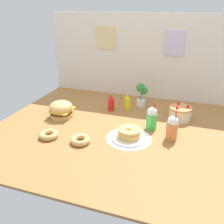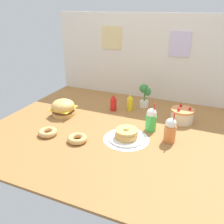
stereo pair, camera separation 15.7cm
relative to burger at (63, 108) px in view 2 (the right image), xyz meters
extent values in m
cube|color=#9E6B38|center=(0.57, -0.08, -0.09)|extent=(2.12, 1.81, 0.02)
cube|color=silver|center=(0.57, 0.82, 0.39)|extent=(2.12, 0.03, 0.94)
cube|color=beige|center=(0.18, 0.80, 0.59)|extent=(0.24, 0.01, 0.25)
cube|color=silver|center=(0.95, 0.80, 0.56)|extent=(0.22, 0.01, 0.25)
cylinder|color=white|center=(0.74, -0.20, -0.08)|extent=(0.38, 0.38, 0.00)
cylinder|color=#DBA859|center=(0.00, 0.00, -0.06)|extent=(0.22, 0.22, 0.04)
cylinder|color=#59331E|center=(0.00, 0.00, -0.02)|extent=(0.20, 0.20, 0.03)
cube|color=yellow|center=(0.00, 0.00, 0.00)|extent=(0.21, 0.21, 0.01)
ellipsoid|color=#E5B260|center=(0.00, 0.00, 0.02)|extent=(0.23, 0.23, 0.13)
cylinder|color=white|center=(0.74, -0.20, -0.07)|extent=(0.29, 0.29, 0.01)
cylinder|color=#E0AD5B|center=(0.74, -0.20, -0.05)|extent=(0.19, 0.19, 0.02)
cylinder|color=#E0AD5B|center=(0.74, -0.20, -0.02)|extent=(0.18, 0.18, 0.02)
cylinder|color=#E0AD5B|center=(0.74, -0.20, 0.00)|extent=(0.18, 0.18, 0.02)
cube|color=#F7E072|center=(0.74, -0.20, 0.02)|extent=(0.04, 0.04, 0.02)
cylinder|color=beige|center=(1.11, 0.30, -0.02)|extent=(0.21, 0.21, 0.11)
cylinder|color=#EA8C4C|center=(1.11, 0.30, 0.04)|extent=(0.21, 0.21, 0.02)
sphere|color=red|center=(1.17, 0.31, 0.06)|extent=(0.03, 0.03, 0.03)
sphere|color=red|center=(1.08, 0.36, 0.06)|extent=(0.03, 0.03, 0.03)
sphere|color=red|center=(1.07, 0.25, 0.06)|extent=(0.03, 0.03, 0.03)
cylinder|color=red|center=(0.41, 0.30, -0.01)|extent=(0.07, 0.07, 0.13)
cone|color=red|center=(0.41, 0.30, 0.07)|extent=(0.05, 0.05, 0.04)
cylinder|color=yellow|center=(0.57, 0.38, -0.01)|extent=(0.07, 0.07, 0.13)
cone|color=yellow|center=(0.57, 0.38, 0.07)|extent=(0.05, 0.05, 0.04)
cylinder|color=green|center=(0.88, 0.03, -0.01)|extent=(0.09, 0.09, 0.14)
sphere|color=white|center=(0.88, 0.03, 0.08)|extent=(0.09, 0.09, 0.09)
cylinder|color=red|center=(0.90, 0.03, 0.11)|extent=(0.01, 0.03, 0.14)
cylinder|color=orange|center=(1.07, -0.10, -0.01)|extent=(0.09, 0.09, 0.14)
sphere|color=white|center=(1.07, -0.10, 0.08)|extent=(0.09, 0.09, 0.09)
cylinder|color=red|center=(1.08, -0.10, 0.11)|extent=(0.01, 0.03, 0.14)
torus|color=tan|center=(0.10, -0.39, -0.05)|extent=(0.16, 0.16, 0.05)
torus|color=#8CCC8C|center=(0.10, -0.39, -0.05)|extent=(0.15, 0.15, 0.04)
torus|color=tan|center=(0.39, -0.39, -0.05)|extent=(0.16, 0.16, 0.05)
torus|color=pink|center=(0.39, -0.39, -0.05)|extent=(0.15, 0.15, 0.04)
cylinder|color=white|center=(0.68, 0.52, -0.04)|extent=(0.09, 0.09, 0.07)
cylinder|color=#4C7238|center=(0.68, 0.52, 0.05)|extent=(0.01, 0.01, 0.12)
ellipsoid|color=#38843D|center=(0.71, 0.51, 0.10)|extent=(0.08, 0.05, 0.09)
ellipsoid|color=#38843D|center=(0.67, 0.55, 0.12)|extent=(0.08, 0.05, 0.09)
ellipsoid|color=#38843D|center=(0.67, 0.49, 0.14)|extent=(0.08, 0.05, 0.09)
camera|label=1|loc=(1.15, -1.87, 0.93)|focal=38.48mm
camera|label=2|loc=(1.30, -1.82, 0.93)|focal=38.48mm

